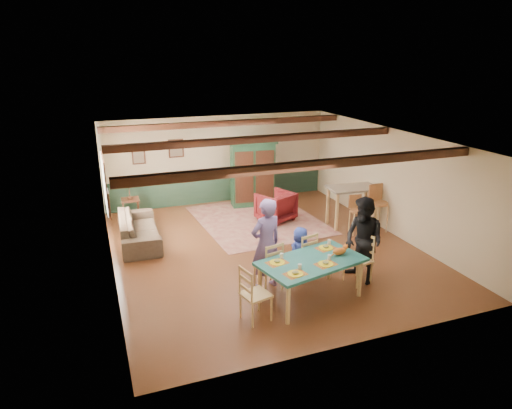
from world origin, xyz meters
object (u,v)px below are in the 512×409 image
object	(u,v)px
person_man	(266,244)
armchair	(276,206)
person_child	(300,252)
table_lamp	(129,190)
dining_table	(311,280)
dining_chair_far_left	(268,265)
counter_table	(352,206)
bar_stool_right	(379,209)
bar_stool_left	(357,215)
dining_chair_end_left	(256,293)
dining_chair_far_right	(303,255)
end_table	(131,209)
person_woman	(363,241)
cat	(339,250)
sofa	(139,229)
armoire	(253,173)
dining_chair_end_right	(358,259)

from	to	relation	value
person_man	armchair	world-z (taller)	person_man
person_child	table_lamp	distance (m)	5.67
dining_table	person_child	size ratio (longest dim) A/B	1.79
dining_chair_far_left	counter_table	world-z (taller)	counter_table
bar_stool_right	bar_stool_left	bearing A→B (deg)	173.46
dining_chair_end_left	person_child	bearing A→B (deg)	-62.70
person_man	bar_stool_left	xyz separation A→B (m)	(3.25, 1.84, -0.43)
dining_table	armchair	bearing A→B (deg)	76.18
dining_chair_far_right	bar_stool_right	xyz separation A→B (m)	(3.01, 1.68, 0.11)
dining_chair_far_right	bar_stool_left	xyz separation A→B (m)	(2.38, 1.72, -0.01)
end_table	bar_stool_right	xyz separation A→B (m)	(6.02, -3.22, 0.33)
dining_chair_end_left	table_lamp	bearing A→B (deg)	1.11
dining_chair_end_left	armchair	distance (m)	5.06
person_man	table_lamp	world-z (taller)	person_man
person_woman	cat	world-z (taller)	person_woman
armchair	sofa	distance (m)	3.79
dining_table	sofa	xyz separation A→B (m)	(-2.74, 4.00, -0.07)
cat	person_man	bearing A→B (deg)	136.55
dining_chair_far_left	table_lamp	size ratio (longest dim) A/B	1.89
sofa	end_table	xyz separation A→B (m)	(-0.02, 1.76, -0.04)
armoire	bar_stool_left	distance (m)	3.63
dining_table	dining_chair_far_left	distance (m)	0.90
person_woman	armoire	distance (m)	5.44
person_child	sofa	distance (m)	4.26
cat	bar_stool_right	size ratio (longest dim) A/B	0.31
dining_chair_far_left	dining_chair_far_right	size ratio (longest dim) A/B	1.00
sofa	bar_stool_left	size ratio (longest dim) A/B	2.28
dining_table	dining_chair_end_left	size ratio (longest dim) A/B	1.89
armchair	bar_stool_right	xyz separation A→B (m)	(2.22, -1.70, 0.21)
cat	dining_chair_end_right	bearing A→B (deg)	9.46
cat	bar_stool_left	bearing A→B (deg)	38.46
armchair	bar_stool_right	size ratio (longest dim) A/B	0.73
dining_table	dining_chair_end_right	distance (m)	1.26
person_woman	armoire	xyz separation A→B (m)	(-0.43, 5.43, 0.11)
dining_table	person_woman	distance (m)	1.45
dining_table	cat	size ratio (longest dim) A/B	5.00
person_child	table_lamp	xyz separation A→B (m)	(-2.99, 4.81, 0.32)
dining_chair_far_left	table_lamp	world-z (taller)	table_lamp
sofa	bar_stool_left	xyz separation A→B (m)	(5.37, -1.41, 0.17)
person_man	armchair	xyz separation A→B (m)	(1.67, 3.49, -0.53)
armchair	bar_stool_right	world-z (taller)	bar_stool_right
person_man	sofa	world-z (taller)	person_man
person_child	end_table	world-z (taller)	person_child
dining_chair_far_left	bar_stool_left	bearing A→B (deg)	-162.47
cat	armoire	distance (m)	5.71
person_woman	armoire	world-z (taller)	armoire
person_child	bar_stool_right	world-z (taller)	bar_stool_right
dining_chair_far_left	dining_chair_end_left	distance (m)	1.13
dining_chair_end_left	person_woman	bearing A→B (deg)	-90.00
sofa	counter_table	xyz separation A→B (m)	(5.57, -0.83, 0.21)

